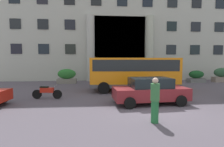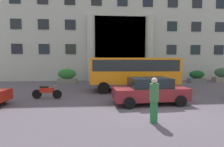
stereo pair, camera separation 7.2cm
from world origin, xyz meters
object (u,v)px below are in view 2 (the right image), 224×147
at_px(parked_sedan_second, 149,91).
at_px(pedestrian_child_trailing, 154,100).
at_px(hedge_planter_far_east, 222,75).
at_px(hedge_planter_far_west, 67,76).
at_px(motorcycle_far_end, 136,90).
at_px(hedge_planter_west, 166,77).
at_px(orange_minibus, 134,71).
at_px(hedge_planter_east, 111,77).
at_px(scooter_by_planter, 46,92).
at_px(hedge_planter_entrance_left, 197,77).
at_px(bus_stop_sign, 177,70).

xyz_separation_m(parked_sedan_second, pedestrian_child_trailing, (-0.72, -3.01, 0.16)).
bearing_deg(pedestrian_child_trailing, hedge_planter_far_east, 41.89).
relative_size(hedge_planter_far_west, motorcycle_far_end, 1.03).
bearing_deg(hedge_planter_far_west, hedge_planter_far_east, -0.28).
bearing_deg(hedge_planter_west, orange_minibus, -133.35).
bearing_deg(pedestrian_child_trailing, parked_sedan_second, 73.48).
bearing_deg(orange_minibus, parked_sedan_second, -85.79).
bearing_deg(hedge_planter_far_west, hedge_planter_west, 0.10).
relative_size(hedge_planter_east, scooter_by_planter, 0.93).
bearing_deg(hedge_planter_far_east, hedge_planter_west, 179.08).
bearing_deg(scooter_by_planter, hedge_planter_entrance_left, 31.93).
height_order(hedge_planter_west, scooter_by_planter, hedge_planter_west).
xyz_separation_m(orange_minibus, bus_stop_sign, (4.57, 1.92, 0.02)).
xyz_separation_m(hedge_planter_far_east, motorcycle_far_end, (-11.84, -7.16, -0.35)).
xyz_separation_m(hedge_planter_far_west, hedge_planter_west, (11.28, 0.02, -0.16)).
bearing_deg(orange_minibus, hedge_planter_far_east, 26.53).
xyz_separation_m(hedge_planter_east, hedge_planter_entrance_left, (9.94, 0.21, -0.07)).
xyz_separation_m(hedge_planter_east, motorcycle_far_end, (1.29, -6.80, -0.29)).
xyz_separation_m(hedge_planter_west, hedge_planter_entrance_left, (3.54, -0.25, 0.05)).
bearing_deg(orange_minibus, hedge_planter_west, 49.77).
distance_m(hedge_planter_east, parked_sedan_second, 8.97).
distance_m(hedge_planter_far_west, hedge_planter_far_east, 18.01).
xyz_separation_m(hedge_planter_entrance_left, scooter_by_planter, (-14.70, -7.33, -0.22)).
relative_size(parked_sedan_second, pedestrian_child_trailing, 2.39).
bearing_deg(hedge_planter_far_east, pedestrian_child_trailing, -135.05).
distance_m(hedge_planter_east, motorcycle_far_end, 6.93).
distance_m(orange_minibus, bus_stop_sign, 4.96).
height_order(orange_minibus, hedge_planter_entrance_left, orange_minibus).
distance_m(hedge_planter_far_east, pedestrian_child_trailing, 17.23).
relative_size(hedge_planter_far_west, hedge_planter_entrance_left, 1.13).
distance_m(hedge_planter_far_west, parked_sedan_second, 11.33).
bearing_deg(motorcycle_far_end, parked_sedan_second, -72.18).
bearing_deg(bus_stop_sign, hedge_planter_far_east, 23.78).
xyz_separation_m(bus_stop_sign, pedestrian_child_trailing, (-5.21, -9.10, -0.72)).
bearing_deg(hedge_planter_west, pedestrian_child_trailing, -113.99).
bearing_deg(hedge_planter_east, bus_stop_sign, -23.93).
relative_size(orange_minibus, pedestrian_child_trailing, 3.92).
bearing_deg(pedestrian_child_trailing, hedge_planter_entrance_left, 50.11).
xyz_separation_m(hedge_planter_far_west, scooter_by_planter, (0.13, -7.57, -0.32)).
bearing_deg(hedge_planter_west, hedge_planter_east, -175.90).
distance_m(hedge_planter_west, hedge_planter_entrance_left, 3.55).
relative_size(hedge_planter_far_west, scooter_by_planter, 1.06).
height_order(hedge_planter_entrance_left, pedestrian_child_trailing, pedestrian_child_trailing).
height_order(scooter_by_planter, pedestrian_child_trailing, pedestrian_child_trailing).
height_order(hedge_planter_east, scooter_by_planter, hedge_planter_east).
height_order(orange_minibus, hedge_planter_east, orange_minibus).
bearing_deg(orange_minibus, pedestrian_child_trailing, -91.99).
distance_m(hedge_planter_far_west, motorcycle_far_end, 9.52).
relative_size(hedge_planter_far_west, pedestrian_child_trailing, 1.14).
relative_size(hedge_planter_west, motorcycle_far_end, 0.92).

